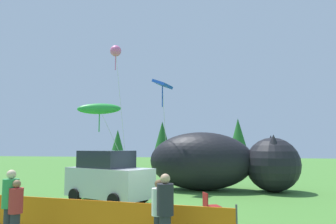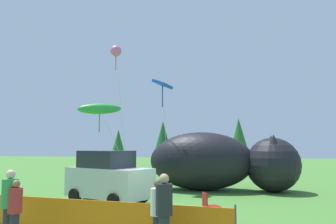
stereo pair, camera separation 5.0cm
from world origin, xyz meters
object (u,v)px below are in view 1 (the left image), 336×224
(spectator_in_red_shirt, at_px, (165,210))
(spectator_in_grey_shirt, at_px, (159,211))
(kite_green_fish, at_px, (100,109))
(parked_car, at_px, (108,177))
(spectator_in_white_shirt, at_px, (10,203))
(folding_chair, at_px, (209,204))
(kite_pink_octopus, at_px, (116,52))
(spectator_in_yellow_shirt, at_px, (16,209))
(kite_blue_box, at_px, (162,86))
(inflatable_cat, at_px, (219,163))

(spectator_in_red_shirt, relative_size, spectator_in_grey_shirt, 1.11)
(kite_green_fish, bearing_deg, parked_car, -58.39)
(spectator_in_white_shirt, bearing_deg, spectator_in_red_shirt, 0.17)
(folding_chair, relative_size, kite_pink_octopus, 0.10)
(spectator_in_grey_shirt, height_order, spectator_in_yellow_shirt, spectator_in_grey_shirt)
(spectator_in_red_shirt, bearing_deg, kite_pink_octopus, 116.65)
(spectator_in_red_shirt, height_order, spectator_in_grey_shirt, spectator_in_red_shirt)
(parked_car, relative_size, kite_blue_box, 0.69)
(parked_car, xyz_separation_m, inflatable_cat, (4.65, 5.03, 0.42))
(folding_chair, xyz_separation_m, spectator_in_yellow_shirt, (-4.65, -4.11, 0.39))
(spectator_in_yellow_shirt, bearing_deg, kite_pink_octopus, 99.99)
(parked_car, xyz_separation_m, folding_chair, (4.73, -2.27, -0.61))
(inflatable_cat, xyz_separation_m, kite_pink_octopus, (-6.75, 0.91, 7.23))
(spectator_in_yellow_shirt, height_order, kite_blue_box, kite_blue_box)
(spectator_in_red_shirt, height_order, kite_green_fish, kite_green_fish)
(inflatable_cat, distance_m, kite_pink_octopus, 9.93)
(spectator_in_white_shirt, height_order, kite_green_fish, kite_green_fish)
(spectator_in_grey_shirt, distance_m, kite_green_fish, 11.19)
(folding_chair, relative_size, inflatable_cat, 0.10)
(kite_pink_octopus, bearing_deg, spectator_in_white_shirt, -80.98)
(folding_chair, height_order, kite_pink_octopus, kite_pink_octopus)
(spectator_in_white_shirt, height_order, kite_blue_box, kite_blue_box)
(spectator_in_red_shirt, distance_m, spectator_in_grey_shirt, 0.44)
(kite_pink_octopus, distance_m, kite_green_fish, 5.12)
(inflatable_cat, distance_m, spectator_in_grey_shirt, 11.03)
(inflatable_cat, bearing_deg, kite_green_fish, -163.13)
(parked_car, height_order, kite_blue_box, kite_blue_box)
(folding_chair, distance_m, spectator_in_yellow_shirt, 6.22)
(spectator_in_white_shirt, bearing_deg, folding_chair, 39.63)
(folding_chair, distance_m, kite_blue_box, 8.63)
(spectator_in_grey_shirt, xyz_separation_m, kite_pink_octopus, (-5.90, 11.89, 7.85))
(spectator_in_white_shirt, bearing_deg, spectator_in_yellow_shirt, -16.69)
(parked_car, height_order, inflatable_cat, inflatable_cat)
(spectator_in_red_shirt, distance_m, spectator_in_yellow_shirt, 3.98)
(parked_car, relative_size, spectator_in_yellow_shirt, 2.66)
(inflatable_cat, relative_size, kite_blue_box, 1.35)
(inflatable_cat, xyz_separation_m, kite_blue_box, (-3.02, -1.32, 4.37))
(spectator_in_yellow_shirt, xyz_separation_m, kite_blue_box, (1.55, 10.09, 5.01))
(spectator_in_yellow_shirt, bearing_deg, spectator_in_red_shirt, 1.16)
(kite_blue_box, xyz_separation_m, kite_green_fish, (-3.47, -0.72, -1.31))
(spectator_in_white_shirt, relative_size, kite_green_fish, 0.38)
(spectator_in_grey_shirt, relative_size, kite_green_fish, 0.33)
(spectator_in_yellow_shirt, xyz_separation_m, kite_pink_octopus, (-2.17, 12.32, 7.87))
(kite_blue_box, bearing_deg, spectator_in_grey_shirt, -77.29)
(spectator_in_red_shirt, xyz_separation_m, spectator_in_white_shirt, (-4.20, -0.01, 0.02))
(spectator_in_red_shirt, bearing_deg, spectator_in_yellow_shirt, -178.84)
(inflatable_cat, distance_m, spectator_in_yellow_shirt, 12.31)
(spectator_in_red_shirt, relative_size, spectator_in_white_shirt, 0.98)
(spectator_in_grey_shirt, relative_size, kite_blue_box, 0.27)
(spectator_in_red_shirt, bearing_deg, inflatable_cat, 86.96)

